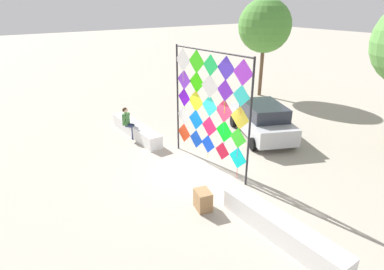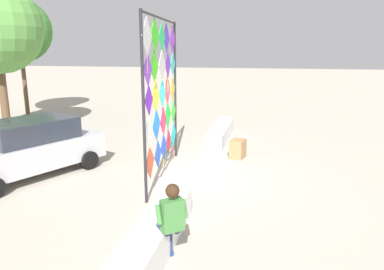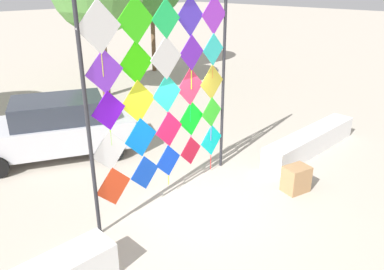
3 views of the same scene
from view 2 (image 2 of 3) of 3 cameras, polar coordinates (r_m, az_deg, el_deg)
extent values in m
plane|color=#ADA393|center=(10.14, -0.11, -6.49)|extent=(120.00, 120.00, 0.00)
cube|color=white|center=(6.27, -6.78, -16.92)|extent=(3.81, 0.60, 0.59)
cube|color=white|center=(14.00, 4.53, 0.34)|extent=(3.81, 0.60, 0.59)
cylinder|color=#232328|center=(7.93, -7.67, 3.73)|extent=(0.07, 0.07, 4.27)
cylinder|color=#232328|center=(11.54, -2.67, 6.85)|extent=(0.07, 0.07, 4.27)
cylinder|color=#232328|center=(9.66, -4.96, 17.93)|extent=(3.73, 0.34, 0.06)
cube|color=red|center=(8.61, -6.65, -4.37)|extent=(0.79, 0.07, 0.80)
cube|color=blue|center=(9.32, -5.40, -3.04)|extent=(0.74, 0.07, 0.74)
cube|color=#0C40EE|center=(9.95, -4.51, -1.83)|extent=(0.72, 0.07, 0.72)
cylinder|color=gold|center=(10.09, -4.52, -4.46)|extent=(0.02, 0.02, 0.24)
cube|color=red|center=(10.66, -3.73, -0.92)|extent=(0.69, 0.07, 0.69)
cube|color=#08E8E6|center=(11.36, -2.94, 0.12)|extent=(0.79, 0.07, 0.79)
cylinder|color=red|center=(11.52, -2.96, -2.78)|extent=(0.02, 0.02, 0.40)
cube|color=white|center=(8.40, -6.83, 0.38)|extent=(0.77, 0.07, 0.77)
cube|color=#0672F0|center=(9.10, -5.64, 1.61)|extent=(0.81, 0.07, 0.81)
cube|color=#DE1754|center=(9.83, -4.54, 2.23)|extent=(0.77, 0.07, 0.77)
cube|color=#06E81D|center=(10.54, -3.85, 3.16)|extent=(0.80, 0.07, 0.80)
cylinder|color=#E516D0|center=(10.66, -3.85, 0.08)|extent=(0.02, 0.02, 0.36)
cube|color=#30DE25|center=(11.18, -2.96, 3.69)|extent=(0.72, 0.07, 0.72)
cylinder|color=#D916E5|center=(11.29, -2.97, 0.98)|extent=(0.02, 0.02, 0.36)
cube|color=#620BD4|center=(8.31, -6.83, 5.51)|extent=(0.72, 0.07, 0.72)
cylinder|color=#8CE516|center=(8.39, -6.80, 2.09)|extent=(0.02, 0.02, 0.30)
cube|color=#CDD61E|center=(8.97, -5.78, 6.11)|extent=(0.83, 0.08, 0.84)
cube|color=#23DDBE|center=(9.70, -4.71, 6.67)|extent=(0.79, 0.07, 0.79)
cylinder|color=red|center=(9.78, -4.70, 3.40)|extent=(0.02, 0.02, 0.34)
cube|color=#ED335B|center=(10.39, -3.91, 7.10)|extent=(0.82, 0.08, 0.82)
cylinder|color=#16E5B9|center=(10.48, -3.91, 3.79)|extent=(0.02, 0.02, 0.39)
cube|color=gold|center=(11.10, -3.09, 7.29)|extent=(0.81, 0.07, 0.81)
cylinder|color=#1631E5|center=(11.18, -3.10, 4.42)|extent=(0.02, 0.02, 0.32)
cube|color=#8736EB|center=(8.24, -7.01, 10.21)|extent=(0.77, 0.07, 0.77)
cube|color=#31F508|center=(8.93, -5.97, 10.70)|extent=(0.79, 0.07, 0.79)
cylinder|color=#C116E5|center=(8.98, -5.94, 6.94)|extent=(0.02, 0.02, 0.39)
cube|color=white|center=(9.63, -4.75, 10.88)|extent=(0.84, 0.08, 0.84)
cube|color=#7224D6|center=(10.36, -3.84, 11.07)|extent=(0.74, 0.07, 0.74)
cylinder|color=#8BE516|center=(10.40, -3.85, 7.90)|extent=(0.02, 0.02, 0.41)
cube|color=#2FE2D9|center=(11.06, -3.08, 11.10)|extent=(0.71, 0.07, 0.71)
cylinder|color=red|center=(11.09, -3.09, 8.53)|extent=(0.02, 0.02, 0.28)
cube|color=white|center=(8.19, -7.15, 15.28)|extent=(0.86, 0.08, 0.86)
cylinder|color=yellow|center=(8.19, -7.09, 10.96)|extent=(0.02, 0.02, 0.38)
cube|color=#36EB15|center=(8.94, -5.89, 15.46)|extent=(0.84, 0.08, 0.84)
cube|color=#1FDE61|center=(9.64, -4.79, 15.17)|extent=(0.74, 0.07, 0.74)
cube|color=#4F34E0|center=(10.34, -4.06, 15.08)|extent=(0.80, 0.07, 0.80)
cube|color=#A834E5|center=(11.07, -3.14, 14.88)|extent=(0.83, 0.08, 0.83)
cylinder|color=#5EE516|center=(11.07, -3.15, 12.04)|extent=(0.02, 0.02, 0.26)
cylinder|color=navy|center=(6.40, -3.61, -16.20)|extent=(0.11, 0.11, 0.59)
cylinder|color=navy|center=(6.11, -3.02, -14.24)|extent=(0.33, 0.31, 0.13)
cube|color=navy|center=(6.57, -3.81, -17.85)|extent=(0.25, 0.23, 0.09)
cylinder|color=navy|center=(6.34, -5.07, -16.53)|extent=(0.11, 0.11, 0.59)
cylinder|color=navy|center=(6.05, -4.52, -14.56)|extent=(0.33, 0.31, 0.13)
cube|color=navy|center=(6.51, -5.24, -18.18)|extent=(0.25, 0.23, 0.09)
cube|color=#3D7538|center=(5.82, -3.14, -12.54)|extent=(0.38, 0.40, 0.52)
sphere|color=#DBB293|center=(5.66, -3.20, -8.89)|extent=(0.22, 0.22, 0.22)
sphere|color=#382314|center=(5.63, -3.11, -8.82)|extent=(0.22, 0.22, 0.22)
cylinder|color=#3D7538|center=(5.90, -1.24, -11.60)|extent=(0.19, 0.18, 0.31)
cylinder|color=#3D7538|center=(5.74, -5.29, -12.43)|extent=(0.19, 0.18, 0.31)
cube|color=#B7B7BC|center=(10.98, -24.62, -2.71)|extent=(4.41, 3.27, 0.72)
cube|color=#282D38|center=(10.90, -24.29, 0.75)|extent=(2.70, 2.34, 0.58)
cylinder|color=black|center=(11.07, -16.00, -3.82)|extent=(0.58, 0.42, 0.54)
cylinder|color=black|center=(12.46, -20.84, -2.28)|extent=(0.58, 0.42, 0.54)
cube|color=#9E754C|center=(11.80, 7.27, -2.19)|extent=(0.64, 0.54, 0.60)
cylinder|color=brown|center=(16.37, -27.65, 5.41)|extent=(0.32, 0.32, 3.21)
cylinder|color=brown|center=(21.22, -24.97, 7.47)|extent=(0.22, 0.22, 3.43)
sphere|color=#38752D|center=(21.17, -25.71, 14.71)|extent=(3.25, 3.25, 3.25)
sphere|color=#38752D|center=(20.60, -25.73, 14.41)|extent=(2.01, 2.01, 2.01)
sphere|color=#38752D|center=(21.30, -26.99, 15.61)|extent=(2.50, 2.50, 2.50)
sphere|color=#38752D|center=(20.36, -26.38, 14.47)|extent=(2.70, 2.70, 2.70)
camera|label=1|loc=(18.30, 26.36, 19.34)|focal=30.12mm
camera|label=3|loc=(5.33, 45.96, 19.82)|focal=35.17mm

